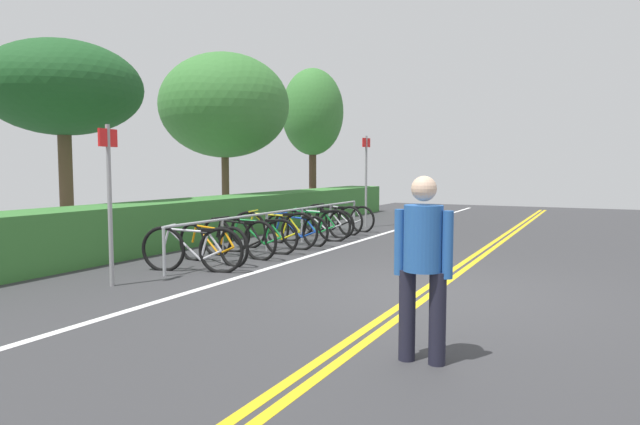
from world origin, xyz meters
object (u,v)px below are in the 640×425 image
at_px(bicycle_4, 274,230).
at_px(tree_far_right, 224,106).
at_px(bicycle_9, 345,218).
at_px(bicycle_6, 312,225).
at_px(pedestrian, 423,257).
at_px(bicycle_0, 192,249).
at_px(bicycle_1, 213,244).
at_px(tree_mid, 63,89).
at_px(bicycle_8, 332,219).
at_px(bicycle_3, 257,236).
at_px(bike_rack, 285,219).
at_px(sign_post_far, 366,173).
at_px(bicycle_2, 238,238).
at_px(tree_extra, 313,113).
at_px(bicycle_5, 296,230).
at_px(bicycle_7, 321,223).
at_px(sign_post_near, 109,189).

distance_m(bicycle_4, tree_far_right, 5.48).
bearing_deg(bicycle_9, bicycle_6, -175.32).
xyz_separation_m(bicycle_4, pedestrian, (-5.05, -4.52, 0.51)).
xyz_separation_m(bicycle_4, tree_far_right, (3.11, 3.45, 2.92)).
bearing_deg(bicycle_0, pedestrian, -118.53).
bearing_deg(tree_far_right, bicycle_4, -132.06).
distance_m(bicycle_1, bicycle_9, 5.46).
bearing_deg(bicycle_0, tree_mid, 74.80).
bearing_deg(bicycle_0, bicycle_8, 2.17).
height_order(bicycle_3, pedestrian, pedestrian).
distance_m(bike_rack, bicycle_3, 1.08).
relative_size(bicycle_9, sign_post_far, 0.68).
height_order(sign_post_far, tree_far_right, tree_far_right).
xyz_separation_m(bicycle_2, tree_extra, (9.10, 3.22, 3.16)).
bearing_deg(tree_far_right, bicycle_9, -82.69).
height_order(bicycle_6, sign_post_far, sign_post_far).
relative_size(bicycle_3, bicycle_8, 0.96).
distance_m(sign_post_far, tree_far_right, 4.26).
xyz_separation_m(bicycle_5, bicycle_7, (1.41, 0.12, 0.01)).
height_order(bicycle_6, tree_extra, tree_extra).
distance_m(bicycle_9, sign_post_far, 1.56).
relative_size(bicycle_2, tree_far_right, 0.37).
bearing_deg(bicycle_8, sign_post_near, 179.33).
bearing_deg(bicycle_1, bicycle_3, -2.76).
bearing_deg(bicycle_2, tree_extra, 19.47).
bearing_deg(bicycle_0, sign_post_near, 167.83).
distance_m(bicycle_3, bicycle_4, 0.63).
distance_m(bicycle_6, sign_post_near, 5.49).
bearing_deg(bicycle_3, bicycle_4, 1.55).
bearing_deg(pedestrian, bicycle_9, 27.91).
xyz_separation_m(bicycle_3, sign_post_far, (5.23, -0.09, 1.14)).
bearing_deg(bicycle_4, bicycle_8, 1.27).
bearing_deg(sign_post_far, pedestrian, -155.43).
bearing_deg(bicycle_7, bicycle_0, -177.92).
height_order(bicycle_0, bicycle_5, bicycle_0).
xyz_separation_m(bicycle_4, bicycle_7, (2.15, 0.03, -0.05)).
xyz_separation_m(bicycle_0, bicycle_4, (2.67, 0.15, 0.02)).
distance_m(bicycle_3, tree_mid, 5.06).
distance_m(bicycle_4, tree_mid, 5.18).
bearing_deg(tree_far_right, pedestrian, -135.69).
xyz_separation_m(bicycle_4, sign_post_far, (4.60, -0.11, 1.10)).
bearing_deg(bicycle_7, pedestrian, -147.71).
distance_m(bicycle_5, tree_extra, 8.48).
relative_size(bicycle_5, pedestrian, 1.07).
bearing_deg(bicycle_0, bicycle_5, 0.96).
height_order(bicycle_8, tree_far_right, tree_far_right).
distance_m(bicycle_1, bicycle_6, 3.30).
height_order(bicycle_0, bicycle_9, bicycle_0).
height_order(bike_rack, bicycle_4, bicycle_4).
bearing_deg(tree_far_right, bike_rack, -127.80).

